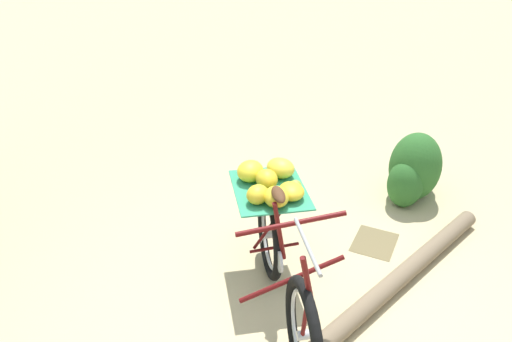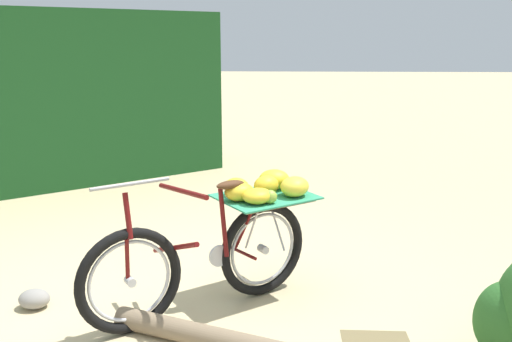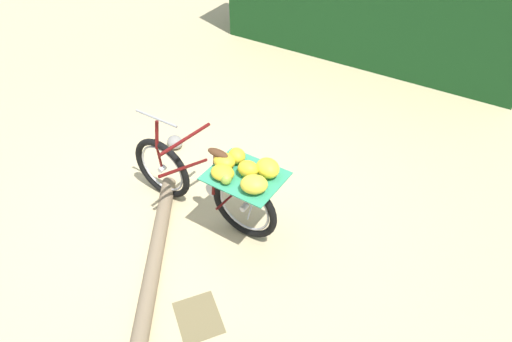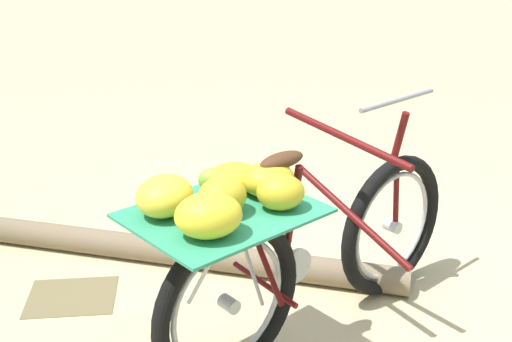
# 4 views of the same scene
# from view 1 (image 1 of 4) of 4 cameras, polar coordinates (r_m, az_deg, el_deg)

# --- Properties ---
(ground_plane) EXTENTS (60.00, 60.00, 0.00)m
(ground_plane) POSITION_cam_1_polar(r_m,az_deg,el_deg) (3.68, 2.43, -17.95)
(ground_plane) COLOR #C6B284
(bicycle) EXTENTS (1.62, 1.28, 1.03)m
(bicycle) POSITION_cam_1_polar(r_m,az_deg,el_deg) (3.54, 2.78, -8.66)
(bicycle) COLOR black
(bicycle) RESTS_ON ground_plane
(fallen_log) EXTENTS (2.42, 1.02, 0.15)m
(fallen_log) POSITION_cam_1_polar(r_m,az_deg,el_deg) (4.07, 16.05, -12.30)
(fallen_log) COLOR #7F6B51
(fallen_log) RESTS_ON ground_plane
(shrub_cluster) EXTENTS (0.75, 0.51, 0.71)m
(shrub_cluster) POSITION_cam_1_polar(r_m,az_deg,el_deg) (5.17, 18.05, 0.03)
(shrub_cluster) COLOR #2D6628
(shrub_cluster) RESTS_ON ground_plane
(leaf_litter_patch) EXTENTS (0.44, 0.36, 0.01)m
(leaf_litter_patch) POSITION_cam_1_polar(r_m,az_deg,el_deg) (4.56, 13.73, -8.12)
(leaf_litter_patch) COLOR olive
(leaf_litter_patch) RESTS_ON ground_plane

